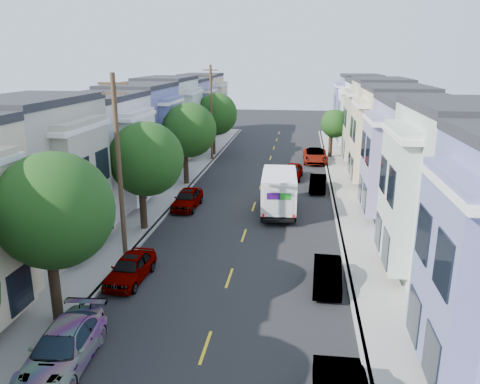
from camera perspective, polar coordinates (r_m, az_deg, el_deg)
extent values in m
plane|color=black|center=(24.35, -1.31, -10.47)|extent=(160.00, 160.00, 0.00)
cube|color=black|center=(38.24, 2.16, -0.43)|extent=(12.00, 70.00, 0.02)
cube|color=gray|center=(39.23, -6.67, 0.00)|extent=(0.30, 70.00, 0.15)
cube|color=gray|center=(38.16, 11.24, -0.67)|extent=(0.30, 70.00, 0.15)
cube|color=gray|center=(39.57, -8.49, 0.07)|extent=(2.60, 70.00, 0.15)
cube|color=gray|center=(38.27, 13.18, -0.74)|extent=(2.60, 70.00, 0.15)
cube|color=gold|center=(38.25, 2.16, -0.45)|extent=(0.12, 70.00, 0.01)
cube|color=#8781A6|center=(40.79, -13.63, 0.16)|extent=(5.00, 70.00, 8.50)
cube|color=#8781A6|center=(38.87, 18.75, -1.04)|extent=(5.00, 70.00, 8.50)
cylinder|color=black|center=(21.39, -21.63, -10.57)|extent=(0.44, 0.44, 3.40)
sphere|color=#174111|center=(20.04, -21.86, -2.06)|extent=(4.70, 4.70, 4.70)
cylinder|color=black|center=(30.88, -11.72, -1.84)|extent=(0.44, 0.44, 3.11)
sphere|color=#174111|center=(29.97, -11.53, 3.97)|extent=(4.70, 4.70, 4.70)
cylinder|color=black|center=(41.41, -6.60, 3.06)|extent=(0.44, 0.44, 3.23)
sphere|color=#174111|center=(40.73, -6.34, 7.52)|extent=(4.70, 4.70, 4.70)
cylinder|color=black|center=(53.84, -3.25, 6.10)|extent=(0.44, 0.44, 3.11)
sphere|color=#174111|center=(53.32, -2.98, 9.49)|extent=(4.70, 4.70, 4.70)
cylinder|color=black|center=(53.38, 10.96, 5.55)|extent=(0.44, 0.44, 2.76)
sphere|color=#174111|center=(53.01, 11.42, 8.16)|extent=(3.10, 3.10, 3.10)
cylinder|color=#42301E|center=(26.11, -14.49, 2.55)|extent=(0.26, 0.26, 10.00)
cube|color=#42301E|center=(25.47, -15.23, 12.66)|extent=(1.60, 0.12, 0.12)
cylinder|color=#42301E|center=(50.79, -3.52, 9.42)|extent=(0.26, 0.26, 10.00)
cube|color=#42301E|center=(50.46, -3.61, 14.62)|extent=(1.60, 0.12, 0.12)
cube|color=silver|center=(32.85, 4.71, 0.08)|extent=(2.38, 4.26, 2.33)
cube|color=silver|center=(35.88, 4.97, 1.30)|extent=(2.38, 1.98, 2.14)
cube|color=black|center=(34.07, 4.74, -1.59)|extent=(2.19, 6.12, 0.24)
cube|color=#2D0A51|center=(30.75, 3.86, -0.49)|extent=(0.89, 0.04, 0.44)
cube|color=#198C1E|center=(30.71, 5.33, -0.54)|extent=(0.69, 0.04, 0.44)
cylinder|color=black|center=(32.22, 2.63, -2.82)|extent=(0.28, 0.89, 0.89)
cylinder|color=black|center=(32.12, 6.44, -2.97)|extent=(0.28, 0.89, 0.89)
cylinder|color=black|center=(36.01, 3.20, -0.78)|extent=(0.28, 0.89, 0.89)
cylinder|color=black|center=(35.92, 6.60, -0.90)|extent=(0.28, 0.89, 0.89)
imported|color=black|center=(43.66, 6.46, 2.50)|extent=(2.01, 4.41, 1.39)
imported|color=black|center=(19.03, -20.75, -17.39)|extent=(2.35, 4.94, 1.44)
imported|color=#9096A7|center=(24.47, -13.21, -9.02)|extent=(1.81, 4.26, 1.36)
imported|color=#5E1209|center=(35.12, -6.44, -0.83)|extent=(1.82, 4.49, 1.44)
imported|color=silver|center=(23.62, 10.58, -9.93)|extent=(1.47, 3.86, 1.27)
imported|color=black|center=(39.99, 9.47, 1.04)|extent=(1.55, 3.94, 1.29)
imported|color=black|center=(50.88, 9.15, 4.40)|extent=(2.57, 5.37, 1.48)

